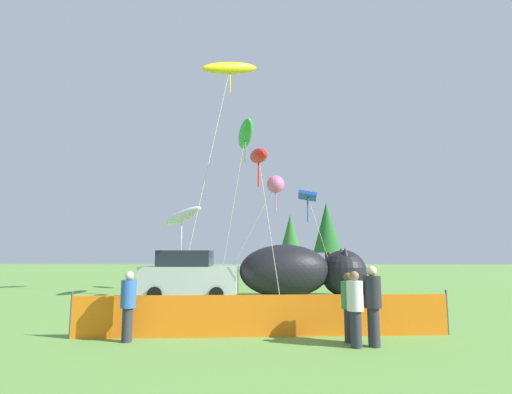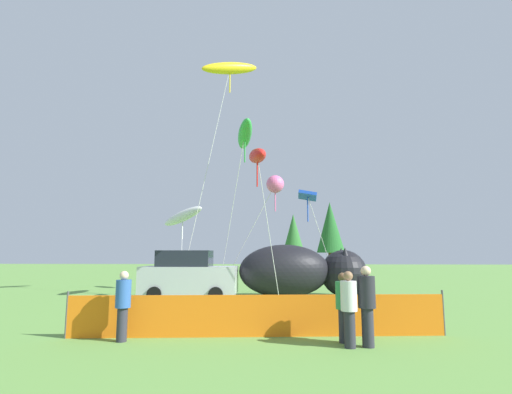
{
  "view_description": "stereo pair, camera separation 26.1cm",
  "coord_description": "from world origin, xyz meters",
  "px_view_note": "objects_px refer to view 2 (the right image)",
  "views": [
    {
      "loc": [
        0.77,
        -14.32,
        2.03
      ],
      "look_at": [
        -0.01,
        5.5,
        4.83
      ],
      "focal_mm": 28.0,
      "sensor_mm": 36.0,
      "label": 1
    },
    {
      "loc": [
        1.03,
        -14.3,
        2.03
      ],
      "look_at": [
        -0.01,
        5.5,
        4.83
      ],
      "focal_mm": 28.0,
      "sensor_mm": 36.0,
      "label": 2
    }
  ],
  "objects_px": {
    "spectator_in_black_shirt": "(367,302)",
    "kite_yellow_hero": "(230,69)",
    "folding_chair": "(365,297)",
    "spectator_in_red_shirt": "(343,304)",
    "spectator_in_green_shirt": "(123,303)",
    "kite_red_lizard": "(257,156)",
    "parked_car": "(188,275)",
    "kite_white_ghost": "(183,216)",
    "kite_green_fish": "(245,135)",
    "spectator_in_white_shirt": "(349,306)",
    "kite_pink_octopus": "(275,185)",
    "kite_blue_box": "(308,197)",
    "inflatable_cat": "(301,273)"
  },
  "relations": [
    {
      "from": "kite_white_ghost",
      "to": "kite_blue_box",
      "type": "height_order",
      "value": "kite_blue_box"
    },
    {
      "from": "kite_white_ghost",
      "to": "kite_yellow_hero",
      "type": "bearing_deg",
      "value": -47.06
    },
    {
      "from": "inflatable_cat",
      "to": "spectator_in_white_shirt",
      "type": "bearing_deg",
      "value": -98.15
    },
    {
      "from": "kite_yellow_hero",
      "to": "kite_green_fish",
      "type": "height_order",
      "value": "kite_yellow_hero"
    },
    {
      "from": "spectator_in_black_shirt",
      "to": "kite_yellow_hero",
      "type": "distance_m",
      "value": 15.0
    },
    {
      "from": "kite_blue_box",
      "to": "kite_red_lizard",
      "type": "height_order",
      "value": "kite_red_lizard"
    },
    {
      "from": "parked_car",
      "to": "kite_green_fish",
      "type": "height_order",
      "value": "kite_green_fish"
    },
    {
      "from": "kite_pink_octopus",
      "to": "folding_chair",
      "type": "bearing_deg",
      "value": -54.57
    },
    {
      "from": "spectator_in_white_shirt",
      "to": "kite_red_lizard",
      "type": "distance_m",
      "value": 9.06
    },
    {
      "from": "spectator_in_red_shirt",
      "to": "kite_red_lizard",
      "type": "distance_m",
      "value": 8.68
    },
    {
      "from": "spectator_in_white_shirt",
      "to": "spectator_in_black_shirt",
      "type": "bearing_deg",
      "value": 13.17
    },
    {
      "from": "spectator_in_green_shirt",
      "to": "kite_red_lizard",
      "type": "bearing_deg",
      "value": 67.18
    },
    {
      "from": "folding_chair",
      "to": "spectator_in_red_shirt",
      "type": "bearing_deg",
      "value": -170.75
    },
    {
      "from": "spectator_in_white_shirt",
      "to": "inflatable_cat",
      "type": "bearing_deg",
      "value": 92.73
    },
    {
      "from": "kite_red_lizard",
      "to": "kite_green_fish",
      "type": "bearing_deg",
      "value": 114.29
    },
    {
      "from": "kite_yellow_hero",
      "to": "kite_red_lizard",
      "type": "bearing_deg",
      "value": -62.37
    },
    {
      "from": "folding_chair",
      "to": "kite_yellow_hero",
      "type": "distance_m",
      "value": 12.96
    },
    {
      "from": "spectator_in_black_shirt",
      "to": "kite_white_ghost",
      "type": "xyz_separation_m",
      "value": [
        -7.32,
        13.16,
        3.14
      ]
    },
    {
      "from": "spectator_in_green_shirt",
      "to": "spectator_in_white_shirt",
      "type": "bearing_deg",
      "value": -3.92
    },
    {
      "from": "kite_white_ghost",
      "to": "kite_red_lizard",
      "type": "relative_size",
      "value": 0.74
    },
    {
      "from": "parked_car",
      "to": "kite_yellow_hero",
      "type": "height_order",
      "value": "kite_yellow_hero"
    },
    {
      "from": "kite_yellow_hero",
      "to": "kite_red_lizard",
      "type": "height_order",
      "value": "kite_yellow_hero"
    },
    {
      "from": "kite_green_fish",
      "to": "parked_car",
      "type": "bearing_deg",
      "value": 171.47
    },
    {
      "from": "parked_car",
      "to": "spectator_in_green_shirt",
      "type": "relative_size",
      "value": 2.63
    },
    {
      "from": "inflatable_cat",
      "to": "folding_chair",
      "type": "bearing_deg",
      "value": -78.59
    },
    {
      "from": "spectator_in_black_shirt",
      "to": "spectator_in_red_shirt",
      "type": "xyz_separation_m",
      "value": [
        -0.45,
        0.41,
        -0.09
      ]
    },
    {
      "from": "spectator_in_black_shirt",
      "to": "parked_car",
      "type": "bearing_deg",
      "value": 124.11
    },
    {
      "from": "parked_car",
      "to": "kite_yellow_hero",
      "type": "xyz_separation_m",
      "value": [
        1.64,
        1.15,
        10.28
      ]
    },
    {
      "from": "spectator_in_white_shirt",
      "to": "spectator_in_black_shirt",
      "type": "xyz_separation_m",
      "value": [
        0.41,
        0.1,
        0.06
      ]
    },
    {
      "from": "parked_car",
      "to": "folding_chair",
      "type": "bearing_deg",
      "value": -27.92
    },
    {
      "from": "spectator_in_green_shirt",
      "to": "spectator_in_red_shirt",
      "type": "bearing_deg",
      "value": 1.68
    },
    {
      "from": "kite_pink_octopus",
      "to": "kite_green_fish",
      "type": "height_order",
      "value": "kite_green_fish"
    },
    {
      "from": "folding_chair",
      "to": "kite_red_lizard",
      "type": "relative_size",
      "value": 0.13
    },
    {
      "from": "parked_car",
      "to": "kite_yellow_hero",
      "type": "relative_size",
      "value": 0.35
    },
    {
      "from": "kite_blue_box",
      "to": "spectator_in_white_shirt",
      "type": "bearing_deg",
      "value": -89.96
    },
    {
      "from": "kite_white_ghost",
      "to": "kite_green_fish",
      "type": "xyz_separation_m",
      "value": [
        3.91,
        -4.76,
        3.28
      ]
    },
    {
      "from": "spectator_in_red_shirt",
      "to": "parked_car",
      "type": "bearing_deg",
      "value": 123.27
    },
    {
      "from": "parked_car",
      "to": "spectator_in_red_shirt",
      "type": "distance_m",
      "value": 10.02
    },
    {
      "from": "parked_car",
      "to": "spectator_in_black_shirt",
      "type": "xyz_separation_m",
      "value": [
        5.95,
        -8.78,
        -0.09
      ]
    },
    {
      "from": "kite_pink_octopus",
      "to": "kite_white_ghost",
      "type": "height_order",
      "value": "kite_pink_octopus"
    },
    {
      "from": "folding_chair",
      "to": "kite_pink_octopus",
      "type": "distance_m",
      "value": 7.12
    },
    {
      "from": "folding_chair",
      "to": "spectator_in_green_shirt",
      "type": "bearing_deg",
      "value": 153.16
    },
    {
      "from": "folding_chair",
      "to": "kite_white_ghost",
      "type": "xyz_separation_m",
      "value": [
        -8.36,
        8.0,
        3.57
      ]
    },
    {
      "from": "folding_chair",
      "to": "kite_pink_octopus",
      "type": "xyz_separation_m",
      "value": [
        -3.09,
        4.35,
        4.72
      ]
    },
    {
      "from": "spectator_in_white_shirt",
      "to": "kite_yellow_hero",
      "type": "bearing_deg",
      "value": 111.25
    },
    {
      "from": "kite_pink_octopus",
      "to": "kite_blue_box",
      "type": "relative_size",
      "value": 1.11
    },
    {
      "from": "spectator_in_green_shirt",
      "to": "kite_blue_box",
      "type": "height_order",
      "value": "kite_blue_box"
    },
    {
      "from": "inflatable_cat",
      "to": "kite_white_ghost",
      "type": "height_order",
      "value": "kite_white_ghost"
    },
    {
      "from": "spectator_in_black_shirt",
      "to": "kite_blue_box",
      "type": "height_order",
      "value": "kite_blue_box"
    },
    {
      "from": "spectator_in_black_shirt",
      "to": "kite_pink_octopus",
      "type": "height_order",
      "value": "kite_pink_octopus"
    }
  ]
}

